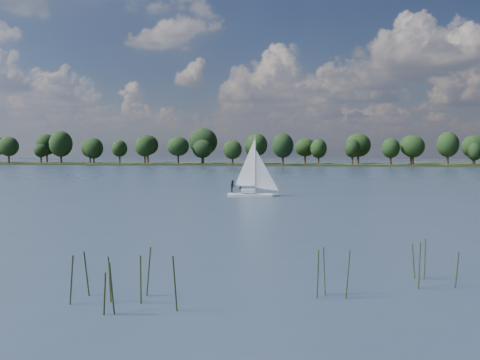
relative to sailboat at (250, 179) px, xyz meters
name	(u,v)px	position (x,y,z in m)	size (l,w,h in m)	color
ground	(304,176)	(3.65, 59.92, -2.40)	(700.00, 700.00, 0.00)	#233342
far_shore	(320,165)	(3.65, 171.92, -2.40)	(660.00, 40.00, 1.50)	black
sailboat	(250,179)	(0.00, 0.00, 0.00)	(6.76, 2.97, 8.60)	silver
treeline	(274,147)	(-16.42, 168.19, 5.63)	(562.54, 73.91, 18.87)	black
reeds	(146,272)	(3.47, -49.63, -1.54)	(57.65, 13.76, 2.04)	#283316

